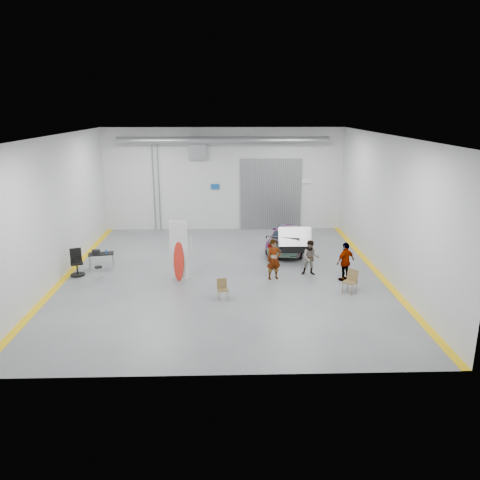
{
  "coord_description": "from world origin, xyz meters",
  "views": [
    {
      "loc": [
        0.16,
        -19.37,
        7.13
      ],
      "look_at": [
        0.74,
        0.3,
        1.5
      ],
      "focal_mm": 35.0,
      "sensor_mm": 36.0,
      "label": 1
    }
  ],
  "objects_px": {
    "folding_chair_near": "(223,294)",
    "office_chair": "(77,264)",
    "folding_chair_far": "(349,286)",
    "work_table": "(100,253)",
    "sedan_car": "(289,237)",
    "shop_stool": "(99,274)",
    "person_a": "(274,259)",
    "person_b": "(311,258)",
    "person_c": "(345,262)",
    "surfboard_display": "(180,255)"
  },
  "relations": [
    {
      "from": "person_a",
      "to": "folding_chair_near",
      "type": "relative_size",
      "value": 2.15
    },
    {
      "from": "person_b",
      "to": "surfboard_display",
      "type": "height_order",
      "value": "surfboard_display"
    },
    {
      "from": "folding_chair_near",
      "to": "person_c",
      "type": "bearing_deg",
      "value": 6.98
    },
    {
      "from": "person_c",
      "to": "folding_chair_far",
      "type": "relative_size",
      "value": 1.77
    },
    {
      "from": "person_a",
      "to": "person_b",
      "type": "relative_size",
      "value": 1.12
    },
    {
      "from": "folding_chair_near",
      "to": "office_chair",
      "type": "relative_size",
      "value": 0.7
    },
    {
      "from": "shop_stool",
      "to": "office_chair",
      "type": "bearing_deg",
      "value": 144.71
    },
    {
      "from": "person_a",
      "to": "work_table",
      "type": "distance_m",
      "value": 7.95
    },
    {
      "from": "person_a",
      "to": "person_c",
      "type": "bearing_deg",
      "value": -22.34
    },
    {
      "from": "surfboard_display",
      "to": "person_c",
      "type": "bearing_deg",
      "value": 11.81
    },
    {
      "from": "office_chair",
      "to": "folding_chair_far",
      "type": "bearing_deg",
      "value": -32.05
    },
    {
      "from": "shop_stool",
      "to": "person_b",
      "type": "bearing_deg",
      "value": 3.37
    },
    {
      "from": "folding_chair_far",
      "to": "office_chair",
      "type": "relative_size",
      "value": 0.82
    },
    {
      "from": "person_b",
      "to": "work_table",
      "type": "height_order",
      "value": "person_b"
    },
    {
      "from": "person_a",
      "to": "person_c",
      "type": "relative_size",
      "value": 1.03
    },
    {
      "from": "person_a",
      "to": "person_c",
      "type": "distance_m",
      "value": 3.01
    },
    {
      "from": "person_a",
      "to": "surfboard_display",
      "type": "xyz_separation_m",
      "value": [
        -3.96,
        -0.07,
        0.25
      ]
    },
    {
      "from": "person_b",
      "to": "office_chair",
      "type": "distance_m",
      "value": 10.21
    },
    {
      "from": "person_c",
      "to": "surfboard_display",
      "type": "relative_size",
      "value": 0.61
    },
    {
      "from": "work_table",
      "to": "person_b",
      "type": "bearing_deg",
      "value": -6.91
    },
    {
      "from": "person_c",
      "to": "work_table",
      "type": "relative_size",
      "value": 1.41
    },
    {
      "from": "sedan_car",
      "to": "office_chair",
      "type": "relative_size",
      "value": 3.95
    },
    {
      "from": "person_a",
      "to": "work_table",
      "type": "xyz_separation_m",
      "value": [
        -7.78,
        1.61,
        -0.17
      ]
    },
    {
      "from": "folding_chair_near",
      "to": "work_table",
      "type": "height_order",
      "value": "work_table"
    },
    {
      "from": "person_c",
      "to": "surfboard_display",
      "type": "xyz_separation_m",
      "value": [
        -6.96,
        0.22,
        0.28
      ]
    },
    {
      "from": "person_c",
      "to": "work_table",
      "type": "xyz_separation_m",
      "value": [
        -10.78,
        1.91,
        -0.14
      ]
    },
    {
      "from": "person_a",
      "to": "office_chair",
      "type": "xyz_separation_m",
      "value": [
        -8.54,
        0.73,
        -0.36
      ]
    },
    {
      "from": "person_c",
      "to": "surfboard_display",
      "type": "bearing_deg",
      "value": -34.43
    },
    {
      "from": "surfboard_display",
      "to": "folding_chair_near",
      "type": "xyz_separation_m",
      "value": [
        1.8,
        -2.14,
        -0.87
      ]
    },
    {
      "from": "surfboard_display",
      "to": "folding_chair_far",
      "type": "bearing_deg",
      "value": 0.11
    },
    {
      "from": "surfboard_display",
      "to": "work_table",
      "type": "distance_m",
      "value": 4.2
    },
    {
      "from": "person_c",
      "to": "sedan_car",
      "type": "bearing_deg",
      "value": -101.02
    },
    {
      "from": "person_a",
      "to": "person_b",
      "type": "bearing_deg",
      "value": -1.02
    },
    {
      "from": "folding_chair_near",
      "to": "surfboard_display",
      "type": "bearing_deg",
      "value": 116.75
    },
    {
      "from": "surfboard_display",
      "to": "shop_stool",
      "type": "relative_size",
      "value": 4.23
    },
    {
      "from": "sedan_car",
      "to": "surfboard_display",
      "type": "bearing_deg",
      "value": 55.21
    },
    {
      "from": "sedan_car",
      "to": "shop_stool",
      "type": "height_order",
      "value": "sedan_car"
    },
    {
      "from": "sedan_car",
      "to": "shop_stool",
      "type": "bearing_deg",
      "value": 41.86
    },
    {
      "from": "person_b",
      "to": "surfboard_display",
      "type": "xyz_separation_m",
      "value": [
        -5.63,
        -0.54,
        0.34
      ]
    },
    {
      "from": "folding_chair_far",
      "to": "work_table",
      "type": "bearing_deg",
      "value": -155.38
    },
    {
      "from": "person_b",
      "to": "person_c",
      "type": "xyz_separation_m",
      "value": [
        1.33,
        -0.76,
        0.07
      ]
    },
    {
      "from": "person_a",
      "to": "work_table",
      "type": "relative_size",
      "value": 1.45
    },
    {
      "from": "sedan_car",
      "to": "folding_chair_far",
      "type": "bearing_deg",
      "value": 120.5
    },
    {
      "from": "person_b",
      "to": "office_chair",
      "type": "relative_size",
      "value": 1.34
    },
    {
      "from": "folding_chair_far",
      "to": "shop_stool",
      "type": "height_order",
      "value": "folding_chair_far"
    },
    {
      "from": "shop_stool",
      "to": "work_table",
      "type": "distance_m",
      "value": 1.76
    },
    {
      "from": "sedan_car",
      "to": "folding_chair_far",
      "type": "relative_size",
      "value": 4.81
    },
    {
      "from": "person_b",
      "to": "folding_chair_far",
      "type": "xyz_separation_m",
      "value": [
        1.18,
        -2.18,
        -0.48
      ]
    },
    {
      "from": "sedan_car",
      "to": "person_a",
      "type": "height_order",
      "value": "person_a"
    },
    {
      "from": "person_a",
      "to": "shop_stool",
      "type": "relative_size",
      "value": 2.66
    }
  ]
}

